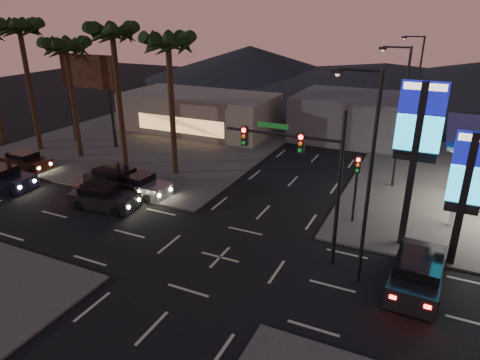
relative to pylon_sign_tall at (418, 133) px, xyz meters
The scene contains 25 objects.
ground 11.97m from the pylon_sign_tall, 147.09° to the right, with size 140.00×140.00×0.00m, color black.
corner_lot_nw 27.40m from the pylon_sign_tall, 156.80° to the left, with size 24.00×24.00×0.12m, color #47443F.
pylon_sign_tall is the anchor object (origin of this frame).
pylon_sign_short 3.20m from the pylon_sign_tall, 21.80° to the right, with size 1.60×0.35×7.00m.
traffic_signal_mast 6.02m from the pylon_sign_tall, 143.48° to the right, with size 6.10×0.39×8.00m.
pedestal_signal 4.82m from the pylon_sign_tall, 153.73° to the left, with size 0.32×0.39×4.30m.
streetlight_near 4.86m from the pylon_sign_tall, 110.76° to the right, with size 2.14×0.25×10.00m.
streetlight_mid 8.70m from the pylon_sign_tall, 101.35° to the left, with size 2.14×0.25×10.00m.
streetlight_far 22.57m from the pylon_sign_tall, 94.34° to the left, with size 2.14×0.25×10.00m.
palm_a 18.21m from the pylon_sign_tall, 167.12° to the left, with size 4.41×4.41×10.86m.
palm_b 23.13m from the pylon_sign_tall, 169.92° to the left, with size 4.41×4.41×11.46m.
palm_c 27.90m from the pylon_sign_tall, behind, with size 4.41×4.41×10.26m.
palm_d 32.96m from the pylon_sign_tall, behind, with size 4.41×4.41×11.66m.
billboard 29.95m from the pylon_sign_tall, 165.50° to the left, with size 6.00×0.30×8.50m.
building_far_west 28.25m from the pylon_sign_tall, 143.75° to the left, with size 16.00×8.00×4.00m, color #726B5B.
building_far_mid 21.91m from the pylon_sign_tall, 107.59° to the left, with size 12.00×9.00×4.40m, color #4C4C51.
hill_left 64.06m from the pylon_sign_tall, 121.58° to the left, with size 40.00×40.00×6.00m, color black.
hill_center 55.33m from the pylon_sign_tall, 98.86° to the left, with size 60.00×60.00×4.00m, color black.
car_lane_a_front 19.48m from the pylon_sign_tall, 169.91° to the right, with size 4.73×2.34×1.49m.
car_lane_a_mid 19.78m from the pylon_sign_tall, behind, with size 4.37×1.88×1.41m.
car_lane_a_rear 28.25m from the pylon_sign_tall, behind, with size 5.04×2.34×1.61m.
car_lane_b_front 18.48m from the pylon_sign_tall, behind, with size 4.74×2.22×1.51m.
car_lane_b_mid 20.13m from the pylon_sign_tall, behind, with size 5.28×2.53×1.67m.
car_lane_b_rear 29.81m from the pylon_sign_tall, behind, with size 4.34×1.88×1.40m.
suv_station 6.91m from the pylon_sign_tall, 75.02° to the right, with size 2.40×5.17×1.69m.
Camera 1 is at (9.28, -17.20, 12.14)m, focal length 32.00 mm.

